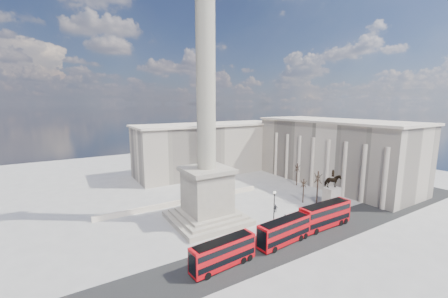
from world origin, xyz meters
TOP-DOWN VIEW (x-y plane):
  - ground at (0.00, 0.00)m, footprint 180.00×180.00m
  - asphalt_road at (5.00, -10.00)m, footprint 120.00×9.00m
  - nelsons_column at (0.00, 5.00)m, footprint 14.00×14.00m
  - balustrade_wall at (0.00, 16.00)m, footprint 40.00×0.60m
  - building_east at (45.00, 10.00)m, footprint 19.00×46.00m
  - building_northeast at (20.00, 40.00)m, footprint 51.00×17.00m
  - red_bus_a at (-5.48, -10.37)m, footprint 10.32×3.19m
  - red_bus_b at (6.68, -9.93)m, footprint 10.64×3.30m
  - red_bus_c at (17.63, -9.35)m, footprint 11.54×2.77m
  - victorian_lamp at (10.49, -3.00)m, footprint 0.56×0.56m
  - equestrian_statue at (27.03, -3.51)m, footprint 4.26×3.20m
  - bare_tree_near at (26.27, -0.16)m, footprint 1.87×1.87m
  - bare_tree_mid at (24.06, 2.04)m, footprint 1.60×1.60m
  - bare_tree_far at (33.22, 12.88)m, footprint 1.65×1.65m
  - pedestrian_walking at (12.59, -3.97)m, footprint 0.68×0.53m
  - pedestrian_standing at (21.12, -5.74)m, footprint 1.17×1.10m
  - pedestrian_crossing at (14.50, 0.93)m, footprint 1.10×0.97m

SIDE VIEW (x-z plane):
  - ground at x=0.00m, z-range 0.00..0.00m
  - asphalt_road at x=5.00m, z-range 0.00..0.01m
  - balustrade_wall at x=0.00m, z-range 0.00..1.10m
  - pedestrian_walking at x=12.59m, z-range 0.00..1.66m
  - pedestrian_crossing at x=14.50m, z-range 0.00..1.78m
  - pedestrian_standing at x=21.12m, z-range 0.00..1.91m
  - red_bus_a at x=-5.48m, z-range 0.10..4.22m
  - red_bus_b at x=6.68m, z-range 0.10..4.35m
  - red_bus_c at x=17.63m, z-range 0.11..4.79m
  - equestrian_statue at x=27.03m, z-range -1.32..7.49m
  - victorian_lamp at x=10.49m, z-range 0.58..7.08m
  - bare_tree_mid at x=24.06m, z-range 1.75..7.81m
  - bare_tree_far at x=33.22m, z-range 1.94..8.70m
  - bare_tree_near at x=26.27m, z-range 2.36..10.56m
  - building_northeast at x=20.00m, z-range 0.02..16.62m
  - building_east at x=45.00m, z-range 0.02..18.62m
  - nelsons_column at x=0.00m, z-range -12.01..37.84m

